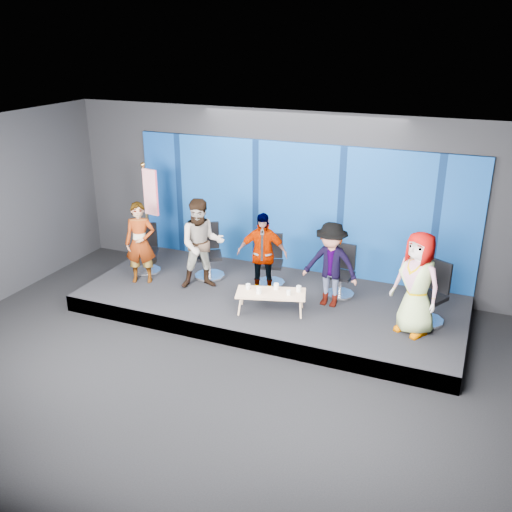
# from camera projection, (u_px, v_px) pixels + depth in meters

# --- Properties ---
(ground) EXTENTS (10.00, 10.00, 0.00)m
(ground) POSITION_uv_depth(u_px,v_px,m) (210.00, 380.00, 8.59)
(ground) COLOR black
(ground) RESTS_ON ground
(room_walls) EXTENTS (10.02, 8.02, 3.51)m
(room_walls) POSITION_uv_depth(u_px,v_px,m) (205.00, 227.00, 7.69)
(room_walls) COLOR black
(room_walls) RESTS_ON ground
(riser) EXTENTS (7.00, 3.00, 0.30)m
(riser) POSITION_uv_depth(u_px,v_px,m) (270.00, 303.00, 10.68)
(riser) COLOR black
(riser) RESTS_ON ground
(backdrop) EXTENTS (7.00, 0.08, 2.60)m
(backdrop) POSITION_uv_depth(u_px,v_px,m) (297.00, 208.00, 11.39)
(backdrop) COLOR navy
(backdrop) RESTS_ON riser
(chair_a) EXTENTS (0.73, 0.73, 0.99)m
(chair_a) POSITION_uv_depth(u_px,v_px,m) (147.00, 256.00, 11.59)
(chair_a) COLOR silver
(chair_a) RESTS_ON riser
(panelist_a) EXTENTS (0.69, 0.58, 1.60)m
(panelist_a) POSITION_uv_depth(u_px,v_px,m) (140.00, 243.00, 10.95)
(panelist_a) COLOR black
(panelist_a) RESTS_ON riser
(chair_b) EXTENTS (0.83, 0.83, 1.08)m
(chair_b) POSITION_uv_depth(u_px,v_px,m) (209.00, 260.00, 11.33)
(chair_b) COLOR silver
(chair_b) RESTS_ON riser
(panelist_b) EXTENTS (1.07, 1.00, 1.75)m
(panelist_b) POSITION_uv_depth(u_px,v_px,m) (202.00, 244.00, 10.68)
(panelist_b) COLOR black
(panelist_b) RESTS_ON riser
(chair_c) EXTENTS (0.67, 0.67, 0.98)m
(chair_c) POSITION_uv_depth(u_px,v_px,m) (271.00, 268.00, 11.03)
(chair_c) COLOR silver
(chair_c) RESTS_ON riser
(panelist_c) EXTENTS (0.99, 0.61, 1.58)m
(panelist_c) POSITION_uv_depth(u_px,v_px,m) (262.00, 254.00, 10.42)
(panelist_c) COLOR black
(panelist_c) RESTS_ON riser
(chair_d) EXTENTS (0.57, 0.57, 0.96)m
(chair_d) POSITION_uv_depth(u_px,v_px,m) (341.00, 279.00, 10.55)
(chair_d) COLOR silver
(chair_d) RESTS_ON riser
(panelist_d) EXTENTS (1.04, 0.64, 1.55)m
(panelist_d) POSITION_uv_depth(u_px,v_px,m) (331.00, 265.00, 9.99)
(panelist_d) COLOR black
(panelist_d) RESTS_ON riser
(chair_e) EXTENTS (0.81, 0.81, 1.06)m
(chair_e) POSITION_uv_depth(u_px,v_px,m) (430.00, 303.00, 9.56)
(chair_e) COLOR silver
(chair_e) RESTS_ON riser
(panelist_e) EXTENTS (1.00, 0.88, 1.72)m
(panelist_e) POSITION_uv_depth(u_px,v_px,m) (417.00, 284.00, 9.04)
(panelist_e) COLOR black
(panelist_e) RESTS_ON riser
(coffee_table) EXTENTS (1.29, 0.83, 0.37)m
(coffee_table) POSITION_uv_depth(u_px,v_px,m) (271.00, 294.00, 9.90)
(coffee_table) COLOR tan
(coffee_table) RESTS_ON riser
(mug_a) EXTENTS (0.08, 0.08, 0.09)m
(mug_a) POSITION_uv_depth(u_px,v_px,m) (248.00, 286.00, 10.00)
(mug_a) COLOR silver
(mug_a) RESTS_ON coffee_table
(mug_b) EXTENTS (0.09, 0.09, 0.11)m
(mug_b) POSITION_uv_depth(u_px,v_px,m) (259.00, 291.00, 9.83)
(mug_b) COLOR silver
(mug_b) RESTS_ON coffee_table
(mug_c) EXTENTS (0.09, 0.09, 0.11)m
(mug_c) POSITION_uv_depth(u_px,v_px,m) (276.00, 286.00, 9.99)
(mug_c) COLOR silver
(mug_c) RESTS_ON coffee_table
(mug_d) EXTENTS (0.07, 0.07, 0.09)m
(mug_d) POSITION_uv_depth(u_px,v_px,m) (289.00, 293.00, 9.78)
(mug_d) COLOR silver
(mug_d) RESTS_ON coffee_table
(mug_e) EXTENTS (0.09, 0.09, 0.11)m
(mug_e) POSITION_uv_depth(u_px,v_px,m) (299.00, 289.00, 9.90)
(mug_e) COLOR silver
(mug_e) RESTS_ON coffee_table
(flag_stand) EXTENTS (0.49, 0.29, 2.15)m
(flag_stand) POSITION_uv_depth(u_px,v_px,m) (150.00, 212.00, 11.68)
(flag_stand) COLOR black
(flag_stand) RESTS_ON riser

